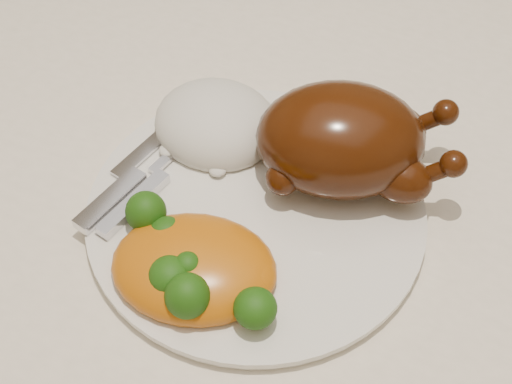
% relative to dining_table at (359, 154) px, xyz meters
% --- Properties ---
extents(dining_table, '(1.60, 0.90, 0.76)m').
position_rel_dining_table_xyz_m(dining_table, '(0.00, 0.00, 0.00)').
color(dining_table, brown).
rests_on(dining_table, floor).
extents(tablecloth, '(1.73, 1.03, 0.18)m').
position_rel_dining_table_xyz_m(tablecloth, '(0.00, 0.00, 0.07)').
color(tablecloth, white).
rests_on(tablecloth, dining_table).
extents(dinner_plate, '(0.34, 0.34, 0.01)m').
position_rel_dining_table_xyz_m(dinner_plate, '(-0.03, -0.19, 0.11)').
color(dinner_plate, white).
rests_on(dinner_plate, tablecloth).
extents(roast_chicken, '(0.18, 0.14, 0.08)m').
position_rel_dining_table_xyz_m(roast_chicken, '(0.02, -0.13, 0.15)').
color(roast_chicken, '#401C06').
rests_on(roast_chicken, dinner_plate).
extents(rice_mound, '(0.11, 0.10, 0.06)m').
position_rel_dining_table_xyz_m(rice_mound, '(-0.10, -0.13, 0.12)').
color(rice_mound, white).
rests_on(rice_mound, dinner_plate).
extents(mac_and_cheese, '(0.14, 0.12, 0.05)m').
position_rel_dining_table_xyz_m(mac_and_cheese, '(-0.04, -0.26, 0.12)').
color(mac_and_cheese, orange).
rests_on(mac_and_cheese, dinner_plate).
extents(cutlery, '(0.05, 0.17, 0.01)m').
position_rel_dining_table_xyz_m(cutlery, '(-0.13, -0.21, 0.12)').
color(cutlery, silver).
rests_on(cutlery, dinner_plate).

